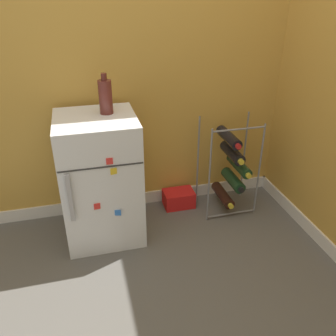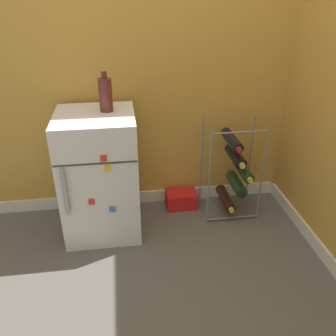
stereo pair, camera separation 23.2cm
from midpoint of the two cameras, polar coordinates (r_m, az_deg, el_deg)
ground_plane at (r=2.30m, az=5.92°, el=-12.66°), size 14.00×14.00×0.00m
wall_back at (r=2.35m, az=3.89°, el=21.70°), size 6.60×0.07×2.50m
mini_fridge at (r=2.26m, az=-8.02°, el=-1.20°), size 0.47×0.49×0.80m
wine_rack at (r=2.50m, az=13.23°, el=-0.48°), size 0.37×0.30×0.68m
soda_box at (r=2.63m, az=4.66°, el=-5.08°), size 0.22×0.15×0.12m
fridge_top_bottle at (r=2.12m, az=-6.86°, el=11.60°), size 0.08×0.08×0.23m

